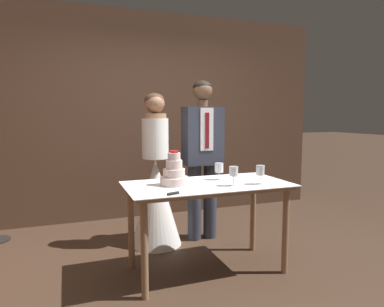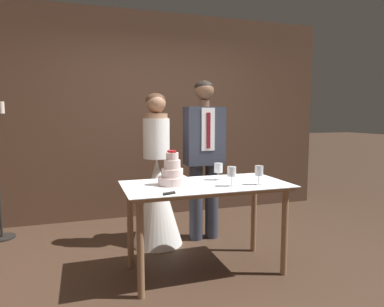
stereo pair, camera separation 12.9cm
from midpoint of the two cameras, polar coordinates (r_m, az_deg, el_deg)
The scene contains 10 objects.
ground_plane at distance 3.19m, azimuth 2.21°, elevation -19.54°, with size 40.00×40.00×0.00m, color #422D21.
wall_back at distance 4.78m, azimuth -6.03°, elevation 6.25°, with size 5.12×0.12×2.77m, color #513828.
cake_table at distance 3.03m, azimuth 3.53°, elevation -6.86°, with size 1.44×0.74×0.80m.
tiered_cake at distance 2.94m, azimuth -2.06°, elevation -3.36°, with size 0.25×0.25×0.30m.
cake_knife at distance 2.64m, azimuth -0.92°, elevation -6.47°, with size 0.42×0.15×0.02m.
wine_glass_near at distance 3.17m, azimuth 5.57°, elevation -2.47°, with size 0.08×0.08×0.16m.
wine_glass_middle at distance 2.91m, azimuth 7.89°, elevation -3.10°, with size 0.08×0.08×0.17m.
wine_glass_far at distance 3.01m, azimuth 12.31°, elevation -2.99°, with size 0.07×0.07×0.17m.
bride at distance 3.71m, azimuth -4.87°, elevation -6.04°, with size 0.54×0.54×1.63m.
groom at distance 3.80m, azimuth 3.00°, elevation 0.40°, with size 0.42×0.25×1.77m.
Camera 2 is at (-0.94, -2.71, 1.40)m, focal length 32.00 mm.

